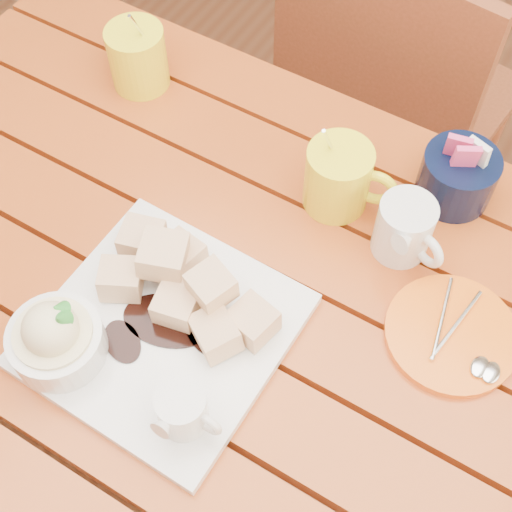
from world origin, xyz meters
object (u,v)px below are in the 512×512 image
Objects in this scene: coffee_mug_right at (340,178)px; orange_saucer at (452,335)px; chair_far at (388,100)px; dessert_plate at (137,326)px; coffee_mug_left at (137,56)px; table at (217,320)px.

orange_saucer is (0.22, -0.12, -0.05)m from coffee_mug_right.
coffee_mug_right is at bearing 107.43° from chair_far.
coffee_mug_right is 0.17× the size of chair_far.
orange_saucer is at bearing 124.57° from chair_far.
dessert_plate is 0.46m from coffee_mug_left.
chair_far is (-0.02, 0.67, -0.15)m from table.
orange_saucer is (0.60, -0.17, -0.05)m from coffee_mug_left.
coffee_mug_left is (-0.27, 0.37, 0.02)m from dessert_plate.
dessert_plate is 0.34m from coffee_mug_right.
orange_saucer reaches higher than table.
coffee_mug_right reaches higher than coffee_mug_left.
coffee_mug_right is at bearing 70.65° from dessert_plate.
orange_saucer is at bearing -39.36° from coffee_mug_right.
orange_saucer is (0.34, 0.20, -0.03)m from dessert_plate.
table is 0.33m from orange_saucer.
coffee_mug_right is 0.57m from chair_far.
chair_far is (-0.09, 0.47, -0.31)m from coffee_mug_right.
orange_saucer is 0.19× the size of chair_far.
table is at bearing 73.03° from dessert_plate.
coffee_mug_left is 0.38m from coffee_mug_right.
coffee_mug_right reaches higher than chair_far.
coffee_mug_left is at bearing 164.43° from orange_saucer.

